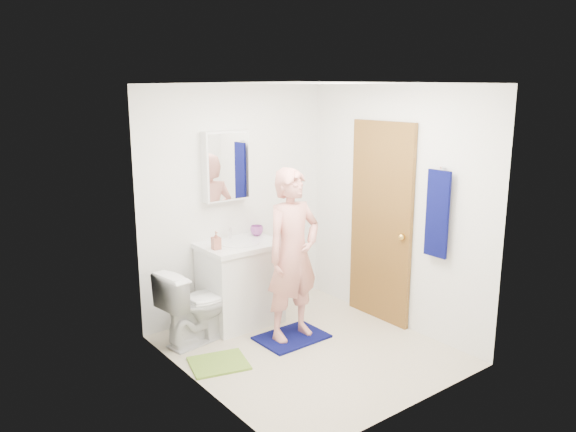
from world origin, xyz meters
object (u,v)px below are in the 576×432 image
at_px(vanity_cabinet, 240,285).
at_px(medicine_cabinet, 226,166).
at_px(soap_dispenser, 216,240).
at_px(toilet, 197,305).
at_px(man, 293,255).
at_px(towel, 437,214).
at_px(toothbrush_cup, 257,231).

relative_size(vanity_cabinet, medicine_cabinet, 1.14).
xyz_separation_m(vanity_cabinet, medicine_cabinet, (0.00, 0.22, 1.20)).
bearing_deg(soap_dispenser, medicine_cabinet, 43.04).
xyz_separation_m(vanity_cabinet, toilet, (-0.57, -0.12, -0.03)).
xyz_separation_m(soap_dispenser, man, (0.49, -0.56, -0.10)).
height_order(vanity_cabinet, medicine_cabinet, medicine_cabinet).
bearing_deg(medicine_cabinet, vanity_cabinet, -90.00).
bearing_deg(medicine_cabinet, towel, -55.39).
distance_m(toilet, toothbrush_cup, 1.05).
height_order(vanity_cabinet, man, man).
bearing_deg(medicine_cabinet, man, -77.00).
relative_size(vanity_cabinet, man, 0.49).
xyz_separation_m(towel, toothbrush_cup, (-0.88, 1.62, -0.35)).
relative_size(vanity_cabinet, soap_dispenser, 4.58).
bearing_deg(toothbrush_cup, toilet, -163.49).
bearing_deg(toilet, vanity_cabinet, -86.54).
distance_m(towel, toilet, 2.39).
distance_m(medicine_cabinet, towel, 2.11).
height_order(medicine_cabinet, toothbrush_cup, medicine_cabinet).
distance_m(toilet, man, 1.03).
bearing_deg(man, soap_dispenser, 129.46).
distance_m(vanity_cabinet, toothbrush_cup, 0.60).
height_order(vanity_cabinet, toilet, vanity_cabinet).
height_order(vanity_cabinet, towel, towel).
height_order(towel, toilet, towel).
height_order(medicine_cabinet, towel, medicine_cabinet).
xyz_separation_m(medicine_cabinet, toothbrush_cup, (0.30, -0.09, -0.70)).
bearing_deg(toothbrush_cup, soap_dispenser, -162.51).
height_order(vanity_cabinet, soap_dispenser, soap_dispenser).
xyz_separation_m(medicine_cabinet, soap_dispenser, (-0.30, -0.28, -0.66)).
relative_size(medicine_cabinet, man, 0.43).
xyz_separation_m(toilet, man, (0.76, -0.50, 0.47)).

